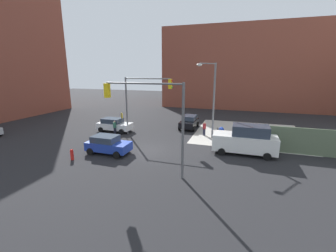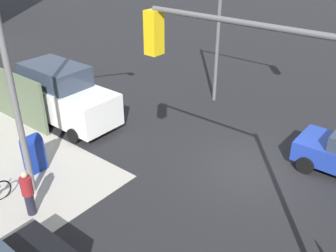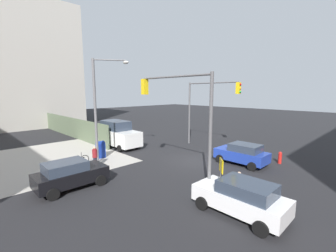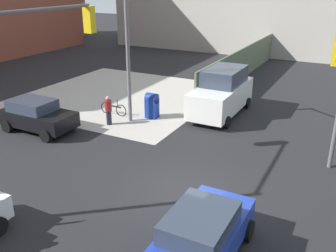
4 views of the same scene
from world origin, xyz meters
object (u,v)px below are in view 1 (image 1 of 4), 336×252
at_px(hatchback_white, 114,125).
at_px(pedestrian_waiting, 204,128).
at_px(mailbox_blue, 221,134).
at_px(fire_hydrant, 72,154).
at_px(pedestrian_crossing, 115,127).
at_px(bicycle_leaning_on_fence, 217,132).
at_px(van_white_delivery, 246,140).
at_px(street_lamp_corner, 212,95).
at_px(sedan_blue, 108,144).
at_px(traffic_signal_nw_corner, 143,95).
at_px(traffic_signal_se_corner, 150,110).
at_px(sedan_black, 189,122).

xyz_separation_m(hatchback_white, pedestrian_waiting, (10.68, 1.67, -0.03)).
distance_m(mailbox_blue, fire_hydrant, 14.50).
distance_m(pedestrian_crossing, bicycle_leaning_on_fence, 11.90).
bearing_deg(van_white_delivery, street_lamp_corner, 134.39).
bearing_deg(sedan_blue, bicycle_leaning_on_fence, 46.69).
height_order(traffic_signal_nw_corner, mailbox_blue, traffic_signal_nw_corner).
bearing_deg(sedan_blue, pedestrian_crossing, 115.92).
height_order(street_lamp_corner, hatchback_white, street_lamp_corner).
bearing_deg(fire_hydrant, traffic_signal_se_corner, -2.38).
bearing_deg(bicycle_leaning_on_fence, pedestrian_crossing, -163.41).
distance_m(traffic_signal_se_corner, sedan_blue, 6.97).
distance_m(mailbox_blue, pedestrian_crossing, 12.06).
bearing_deg(mailbox_blue, pedestrian_waiting, 143.13).
distance_m(mailbox_blue, pedestrian_waiting, 2.50).
height_order(traffic_signal_se_corner, hatchback_white, traffic_signal_se_corner).
relative_size(mailbox_blue, pedestrian_crossing, 0.90).
bearing_deg(van_white_delivery, fire_hydrant, -156.21).
bearing_deg(pedestrian_waiting, pedestrian_crossing, -74.91).
bearing_deg(bicycle_leaning_on_fence, traffic_signal_nw_corner, -161.28).
bearing_deg(van_white_delivery, sedan_blue, -162.17).
relative_size(traffic_signal_nw_corner, street_lamp_corner, 0.81).
bearing_deg(mailbox_blue, street_lamp_corner, 157.81).
bearing_deg(traffic_signal_nw_corner, pedestrian_crossing, -168.50).
bearing_deg(street_lamp_corner, sedan_black, 130.53).
height_order(hatchback_white, bicycle_leaning_on_fence, hatchback_white).
bearing_deg(fire_hydrant, bicycle_leaning_on_fence, 47.07).
bearing_deg(bicycle_leaning_on_fence, sedan_black, 151.94).
bearing_deg(bicycle_leaning_on_fence, fire_hydrant, -132.93).
bearing_deg(bicycle_leaning_on_fence, mailbox_blue, -74.72).
distance_m(hatchback_white, pedestrian_crossing, 1.23).
height_order(mailbox_blue, sedan_blue, sedan_blue).
xyz_separation_m(mailbox_blue, pedestrian_waiting, (-2.00, 1.50, 0.05)).
bearing_deg(sedan_blue, van_white_delivery, 17.83).
distance_m(traffic_signal_se_corner, van_white_delivery, 9.58).
distance_m(sedan_black, bicycle_leaning_on_fence, 4.32).
bearing_deg(pedestrian_crossing, hatchback_white, 150.11).
xyz_separation_m(van_white_delivery, pedestrian_waiting, (-4.41, 4.70, -0.46)).
xyz_separation_m(fire_hydrant, pedestrian_waiting, (9.20, 10.70, 0.33)).
bearing_deg(street_lamp_corner, sedan_blue, -137.16).
relative_size(sedan_blue, hatchback_white, 0.94).
bearing_deg(sedan_black, traffic_signal_nw_corner, -131.54).
relative_size(traffic_signal_se_corner, pedestrian_crossing, 4.09).
bearing_deg(street_lamp_corner, traffic_signal_se_corner, -105.49).
distance_m(sedan_blue, pedestrian_waiting, 11.10).
bearing_deg(traffic_signal_nw_corner, fire_hydrant, -106.88).
xyz_separation_m(traffic_signal_nw_corner, sedan_black, (4.18, 4.71, -3.80)).
relative_size(fire_hydrant, hatchback_white, 0.23).
height_order(sedan_blue, van_white_delivery, van_white_delivery).
bearing_deg(fire_hydrant, sedan_black, 63.06).
bearing_deg(traffic_signal_se_corner, fire_hydrant, 177.62).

